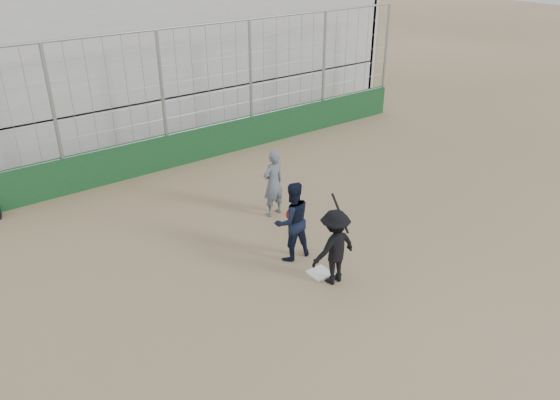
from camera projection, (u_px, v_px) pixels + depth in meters
ground at (320, 273)px, 11.39m from camera, size 90.00×90.00×0.00m
home_plate at (320, 273)px, 11.39m from camera, size 0.44×0.44×0.02m
backstop at (167, 137)px, 15.98m from camera, size 18.10×0.25×4.04m
bleachers at (97, 42)px, 18.65m from camera, size 20.25×6.70×6.98m
batter_at_plate at (334, 247)px, 10.80m from camera, size 1.05×0.74×1.77m
catcher_crouched at (292, 234)px, 11.65m from camera, size 0.92×0.73×1.21m
umpire at (273, 186)px, 13.38m from camera, size 0.67×0.48×1.55m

